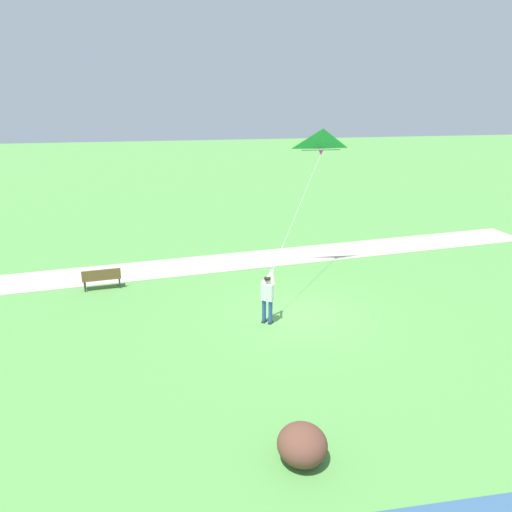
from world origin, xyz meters
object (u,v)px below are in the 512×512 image
at_px(flying_kite, 322,142).
at_px(lakeside_shrub, 302,444).
at_px(person_kite_flyer, 268,295).
at_px(park_bench_near_walkway, 102,277).

bearing_deg(flying_kite, lakeside_shrub, 162.15).
relative_size(person_kite_flyer, park_bench_near_walkway, 1.18).
bearing_deg(park_bench_near_walkway, lakeside_shrub, -153.15).
xyz_separation_m(person_kite_flyer, lakeside_shrub, (-6.73, 0.53, -0.62)).
distance_m(flying_kite, park_bench_near_walkway, 10.42).
xyz_separation_m(park_bench_near_walkway, lakeside_shrub, (-10.80, -5.47, -0.09)).
distance_m(person_kite_flyer, lakeside_shrub, 6.78).
relative_size(person_kite_flyer, flying_kite, 0.41).
height_order(flying_kite, lakeside_shrub, flying_kite).
xyz_separation_m(flying_kite, park_bench_near_walkway, (-0.41, 9.07, -5.10)).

